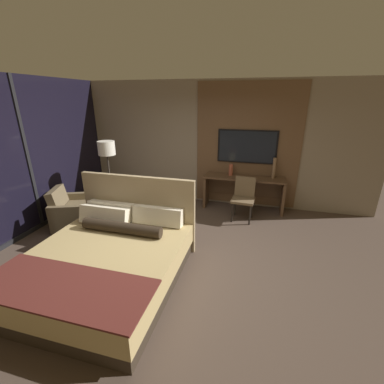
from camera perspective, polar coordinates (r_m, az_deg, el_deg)
The scene contains 11 objects.
ground_plane at distance 4.21m, azimuth -3.07°, elevation -14.87°, with size 16.00×16.00×0.00m, color #4C3D33.
wall_back_tv_panel at distance 6.03m, azimuth 5.40°, elevation 10.44°, with size 7.20×0.09×2.80m.
wall_left_window at distance 5.60m, azimuth -32.69°, elevation 5.80°, with size 0.06×6.00×2.80m.
bed at distance 3.84m, azimuth -18.18°, elevation -14.03°, with size 1.96×2.20×1.24m.
desk at distance 5.92m, azimuth 11.39°, elevation 1.08°, with size 1.78×0.47×0.76m.
tv at distance 5.88m, azimuth 12.13°, elevation 9.84°, with size 1.29×0.04×0.73m.
desk_chair at distance 5.40m, azimuth 11.46°, elevation -0.59°, with size 0.48×0.48×0.89m.
armchair_by_window at distance 5.59m, azimuth -24.50°, elevation -4.26°, with size 1.01×1.03×0.80m.
floor_lamp at distance 5.56m, azimuth -18.34°, elevation 8.00°, with size 0.34×0.34×1.60m.
vase_tall at distance 5.84m, azimuth 17.76°, elevation 5.08°, with size 0.07×0.07×0.45m.
vase_short at distance 5.87m, azimuth 8.63°, elevation 4.91°, with size 0.09×0.09×0.25m.
Camera 1 is at (1.10, -3.26, 2.42)m, focal length 24.00 mm.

